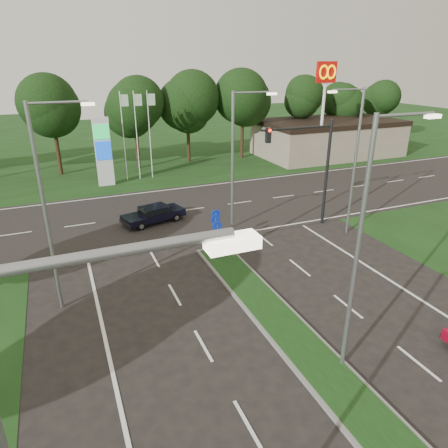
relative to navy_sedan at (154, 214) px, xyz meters
name	(u,v)px	position (x,y,z in m)	size (l,w,h in m)	color
verge_far	(115,141)	(2.19, 32.43, -0.62)	(160.00, 50.00, 0.02)	black
cross_road	(179,211)	(2.19, 1.43, -0.62)	(160.00, 12.00, 0.02)	black
median_kerb	(361,412)	(2.19, -18.57, -0.56)	(2.00, 26.00, 0.12)	slate
commercial_building	(328,138)	(24.19, 13.43, 1.38)	(16.00, 9.00, 4.00)	gray
streetlight_median_near	(364,239)	(3.19, -16.57, 4.46)	(2.53, 0.22, 9.00)	gray
streetlight_median_far	(236,168)	(3.19, -6.57, 4.46)	(2.53, 0.22, 9.00)	gray
streetlight_left_far	(49,201)	(-6.11, -8.57, 4.46)	(2.53, 0.22, 9.00)	gray
streetlight_right_far	(353,156)	(10.99, -6.57, 4.46)	(2.53, 0.22, 9.00)	gray
traffic_signal	(311,158)	(9.38, -4.57, 4.04)	(5.10, 0.42, 7.00)	black
median_signs	(216,226)	(2.19, -6.17, 1.10)	(1.16, 1.76, 2.38)	gray
gas_pylon	(106,150)	(-1.60, 10.48, 2.58)	(5.80, 1.26, 8.00)	silver
mcdonalds_sign	(325,87)	(20.19, 9.40, 7.37)	(2.20, 0.47, 10.40)	silver
treeline_far	(132,99)	(2.29, 17.36, 6.21)	(6.00, 6.00, 9.90)	black
navy_sedan	(154,214)	(0.00, 0.00, 0.00)	(4.47, 2.67, 1.15)	black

